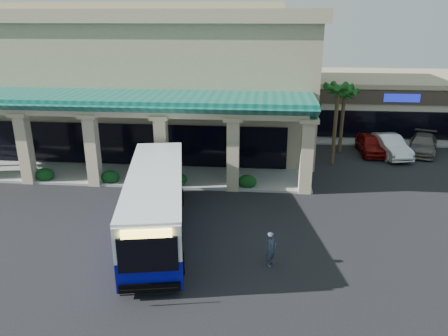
# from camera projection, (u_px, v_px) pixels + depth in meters

# --- Properties ---
(ground) EXTENTS (110.00, 110.00, 0.00)m
(ground) POSITION_uv_depth(u_px,v_px,m) (197.00, 226.00, 23.08)
(ground) COLOR black
(main_building) EXTENTS (30.80, 14.80, 11.35)m
(main_building) POSITION_uv_depth(u_px,v_px,m) (131.00, 75.00, 36.91)
(main_building) COLOR tan
(main_building) RESTS_ON ground
(arcade) EXTENTS (30.00, 6.20, 5.70)m
(arcade) POSITION_uv_depth(u_px,v_px,m) (94.00, 136.00, 29.22)
(arcade) COLOR #0F5C51
(arcade) RESTS_ON ground
(strip_mall) EXTENTS (22.50, 12.50, 4.90)m
(strip_mall) POSITION_uv_depth(u_px,v_px,m) (413.00, 101.00, 43.19)
(strip_mall) COLOR beige
(strip_mall) RESTS_ON ground
(palm_0) EXTENTS (2.40, 2.40, 6.60)m
(palm_0) POSITION_uv_depth(u_px,v_px,m) (336.00, 120.00, 31.55)
(palm_0) COLOR #144B15
(palm_0) RESTS_ON ground
(palm_1) EXTENTS (2.40, 2.40, 5.80)m
(palm_1) POSITION_uv_depth(u_px,v_px,m) (342.00, 117.00, 34.41)
(palm_1) COLOR #144B15
(palm_1) RESTS_ON ground
(broadleaf_tree) EXTENTS (2.60, 2.60, 4.81)m
(broadleaf_tree) POSITION_uv_depth(u_px,v_px,m) (311.00, 110.00, 39.44)
(broadleaf_tree) COLOR black
(broadleaf_tree) RESTS_ON ground
(transit_bus) EXTENTS (4.80, 11.86, 3.23)m
(transit_bus) POSITION_uv_depth(u_px,v_px,m) (156.00, 204.00, 21.77)
(transit_bus) COLOR #090AA1
(transit_bus) RESTS_ON ground
(pedestrian) EXTENTS (0.63, 0.70, 1.59)m
(pedestrian) POSITION_uv_depth(u_px,v_px,m) (271.00, 249.00, 19.23)
(pedestrian) COLOR #353F52
(pedestrian) RESTS_ON ground
(car_silver) EXTENTS (1.85, 4.57, 1.55)m
(car_silver) POSITION_uv_depth(u_px,v_px,m) (371.00, 144.00, 34.82)
(car_silver) COLOR maroon
(car_silver) RESTS_ON ground
(car_white) EXTENTS (2.73, 5.26, 1.65)m
(car_white) POSITION_uv_depth(u_px,v_px,m) (389.00, 146.00, 34.16)
(car_white) COLOR silver
(car_white) RESTS_ON ground
(car_red) EXTENTS (3.70, 5.37, 1.45)m
(car_red) POSITION_uv_depth(u_px,v_px,m) (423.00, 144.00, 34.91)
(car_red) COLOR #615D55
(car_red) RESTS_ON ground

